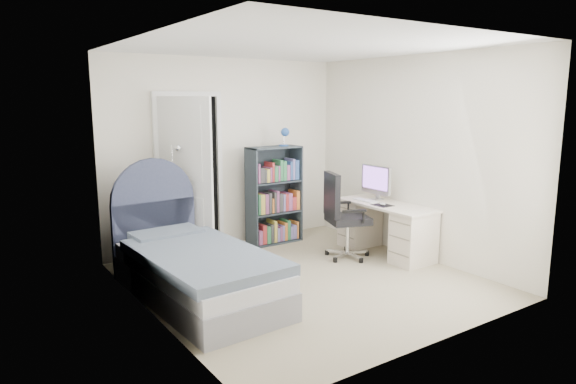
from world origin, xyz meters
TOP-DOWN VIEW (x-y plane):
  - room_shell at (0.00, 0.00)m, footprint 3.50×3.70m
  - door at (-0.69, 1.54)m, footprint 0.92×0.74m
  - bed at (-1.19, 0.25)m, footprint 1.10×2.18m
  - nightstand at (-1.33, 1.51)m, footprint 0.44×0.44m
  - floor_lamp at (-0.88, 1.44)m, footprint 0.20×0.20m
  - bookcase at (0.55, 1.46)m, footprint 0.75×0.32m
  - desk at (1.43, 0.21)m, footprint 0.54×1.35m
  - office_chair at (0.85, 0.39)m, footprint 0.61×0.62m

SIDE VIEW (x-z plane):
  - bed at x=-1.19m, z-range -0.36..0.96m
  - desk at x=1.43m, z-range -0.19..0.92m
  - nightstand at x=-1.33m, z-range 0.10..0.74m
  - floor_lamp at x=-0.88m, z-range -0.13..1.30m
  - office_chair at x=0.85m, z-range 0.05..1.13m
  - bookcase at x=0.55m, z-range -0.18..1.40m
  - door at x=-0.69m, z-range 0.00..2.06m
  - room_shell at x=0.00m, z-range -0.05..2.55m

